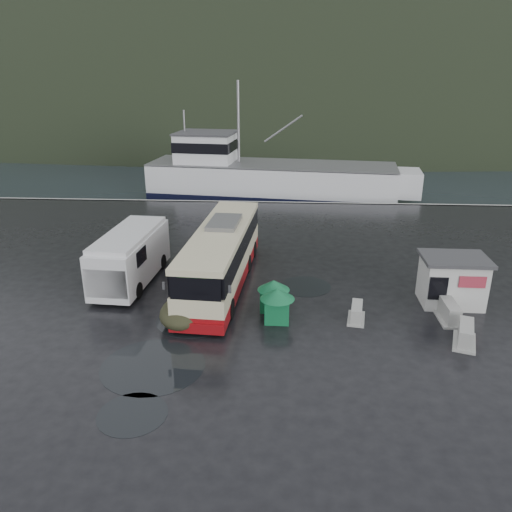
# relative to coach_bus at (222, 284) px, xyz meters

# --- Properties ---
(ground) EXTENTS (160.00, 160.00, 0.00)m
(ground) POSITION_rel_coach_bus_xyz_m (-0.50, -2.53, 0.00)
(ground) COLOR black
(ground) RESTS_ON ground
(harbor_water) EXTENTS (300.00, 180.00, 0.02)m
(harbor_water) POSITION_rel_coach_bus_xyz_m (-0.50, 107.47, 0.00)
(harbor_water) COLOR black
(harbor_water) RESTS_ON ground
(quay_edge) EXTENTS (160.00, 0.60, 1.50)m
(quay_edge) POSITION_rel_coach_bus_xyz_m (-0.50, 17.47, 0.00)
(quay_edge) COLOR #999993
(quay_edge) RESTS_ON ground
(headland) EXTENTS (780.00, 540.00, 570.00)m
(headland) POSITION_rel_coach_bus_xyz_m (9.50, 247.47, 0.00)
(headland) COLOR black
(headland) RESTS_ON ground
(coach_bus) EXTENTS (3.70, 11.74, 3.27)m
(coach_bus) POSITION_rel_coach_bus_xyz_m (0.00, 0.00, 0.00)
(coach_bus) COLOR beige
(coach_bus) RESTS_ON ground
(white_van) EXTENTS (2.80, 6.90, 2.83)m
(white_van) POSITION_rel_coach_bus_xyz_m (-4.86, 0.01, 0.00)
(white_van) COLOR silver
(white_van) RESTS_ON ground
(waste_bin_left) EXTENTS (1.29, 1.29, 1.53)m
(waste_bin_left) POSITION_rel_coach_bus_xyz_m (2.81, -2.94, 0.00)
(waste_bin_left) COLOR #116136
(waste_bin_left) RESTS_ON ground
(waste_bin_right) EXTENTS (1.14, 1.14, 1.57)m
(waste_bin_right) POSITION_rel_coach_bus_xyz_m (3.00, -3.99, 0.00)
(waste_bin_right) COLOR #116136
(waste_bin_right) RESTS_ON ground
(dome_tent) EXTENTS (2.47, 3.23, 1.19)m
(dome_tent) POSITION_rel_coach_bus_xyz_m (-1.12, -4.47, 0.00)
(dome_tent) COLOR #2B2B1A
(dome_tent) RESTS_ON ground
(ticket_kiosk) EXTENTS (3.12, 2.39, 2.41)m
(ticket_kiosk) POSITION_rel_coach_bus_xyz_m (11.39, -1.69, 0.00)
(ticket_kiosk) COLOR beige
(ticket_kiosk) RESTS_ON ground
(jersey_barrier_a) EXTENTS (1.00, 1.61, 0.75)m
(jersey_barrier_a) POSITION_rel_coach_bus_xyz_m (6.62, -3.72, 0.00)
(jersey_barrier_a) COLOR #999993
(jersey_barrier_a) RESTS_ON ground
(jersey_barrier_b) EXTENTS (0.90, 1.79, 0.89)m
(jersey_barrier_b) POSITION_rel_coach_bus_xyz_m (10.80, -3.53, 0.00)
(jersey_barrier_b) COLOR #999993
(jersey_barrier_b) RESTS_ON ground
(jersey_barrier_c) EXTENTS (1.40, 1.95, 0.88)m
(jersey_barrier_c) POSITION_rel_coach_bus_xyz_m (10.86, -5.57, 0.00)
(jersey_barrier_c) COLOR #999993
(jersey_barrier_c) RESTS_ON ground
(fishing_trawler) EXTENTS (28.78, 9.61, 11.29)m
(fishing_trawler) POSITION_rel_coach_bus_xyz_m (1.89, 24.40, 0.00)
(fishing_trawler) COLOR silver
(fishing_trawler) RESTS_ON ground
(puddles) EXTENTS (9.51, 13.29, 0.01)m
(puddles) POSITION_rel_coach_bus_xyz_m (-0.36, -5.93, 0.01)
(puddles) COLOR black
(puddles) RESTS_ON ground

